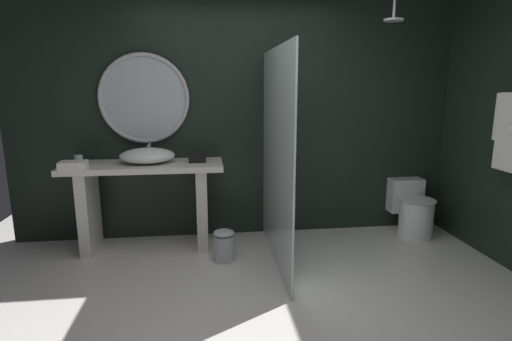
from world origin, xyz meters
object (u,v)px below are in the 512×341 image
at_px(vessel_sink, 147,156).
at_px(tumbler_cup, 79,160).
at_px(tissue_box, 197,158).
at_px(waste_bin, 224,245).
at_px(folded_hand_towel, 73,165).
at_px(rain_shower_head, 394,17).
at_px(round_wall_mirror, 144,98).
at_px(toilet, 413,210).

bearing_deg(vessel_sink, tumbler_cup, -175.90).
distance_m(tissue_box, waste_bin, 0.90).
bearing_deg(tissue_box, folded_hand_towel, -170.82).
bearing_deg(waste_bin, tumbler_cup, 164.36).
relative_size(tumbler_cup, folded_hand_towel, 0.43).
xyz_separation_m(vessel_sink, tumbler_cup, (-0.63, -0.05, -0.02)).
distance_m(tumbler_cup, rain_shower_head, 3.25).
bearing_deg(round_wall_mirror, toilet, -4.69).
distance_m(waste_bin, folded_hand_towel, 1.57).
relative_size(tumbler_cup, rain_shower_head, 0.35).
relative_size(tissue_box, rain_shower_head, 0.58).
distance_m(round_wall_mirror, rain_shower_head, 2.53).
height_order(round_wall_mirror, rain_shower_head, rain_shower_head).
xyz_separation_m(round_wall_mirror, rain_shower_head, (2.37, -0.47, 0.75)).
bearing_deg(waste_bin, folded_hand_towel, 170.01).
distance_m(tissue_box, round_wall_mirror, 0.82).
distance_m(tissue_box, folded_hand_towel, 1.14).
xyz_separation_m(tumbler_cup, rain_shower_head, (2.97, -0.18, 1.32)).
bearing_deg(folded_hand_towel, vessel_sink, 15.97).
height_order(vessel_sink, tumbler_cup, vessel_sink).
bearing_deg(toilet, round_wall_mirror, 175.31).
distance_m(toilet, waste_bin, 2.15).
distance_m(round_wall_mirror, waste_bin, 1.68).
bearing_deg(waste_bin, round_wall_mirror, 138.39).
bearing_deg(rain_shower_head, folded_hand_towel, 179.17).
bearing_deg(folded_hand_towel, rain_shower_head, -0.83).
height_order(tumbler_cup, waste_bin, tumbler_cup).
height_order(toilet, folded_hand_towel, folded_hand_towel).
relative_size(waste_bin, folded_hand_towel, 1.27).
height_order(tissue_box, rain_shower_head, rain_shower_head).
height_order(vessel_sink, tissue_box, vessel_sink).
relative_size(rain_shower_head, folded_hand_towel, 1.23).
xyz_separation_m(tissue_box, rain_shower_head, (1.85, -0.23, 1.33)).
bearing_deg(tumbler_cup, vessel_sink, 4.10).
distance_m(vessel_sink, rain_shower_head, 2.68).
bearing_deg(folded_hand_towel, tumbler_cup, 86.36).
bearing_deg(toilet, folded_hand_towel, -176.77).
bearing_deg(tissue_box, waste_bin, -61.15).
height_order(round_wall_mirror, folded_hand_towel, round_wall_mirror).
xyz_separation_m(vessel_sink, rain_shower_head, (2.33, -0.23, 1.30)).
xyz_separation_m(round_wall_mirror, folded_hand_towel, (-0.61, -0.43, -0.59)).
xyz_separation_m(tumbler_cup, folded_hand_towel, (-0.01, -0.14, -0.02)).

